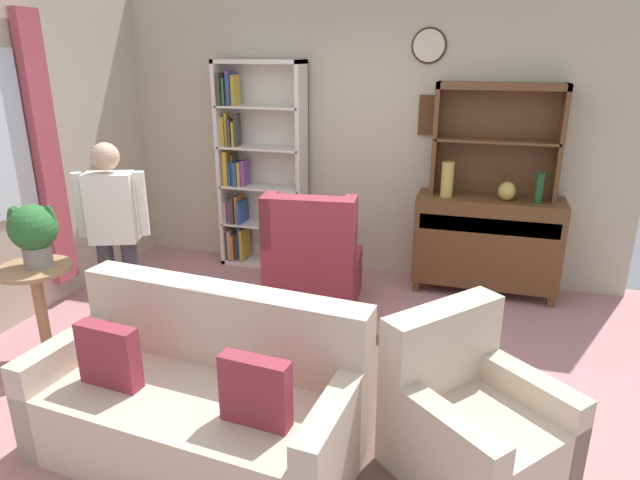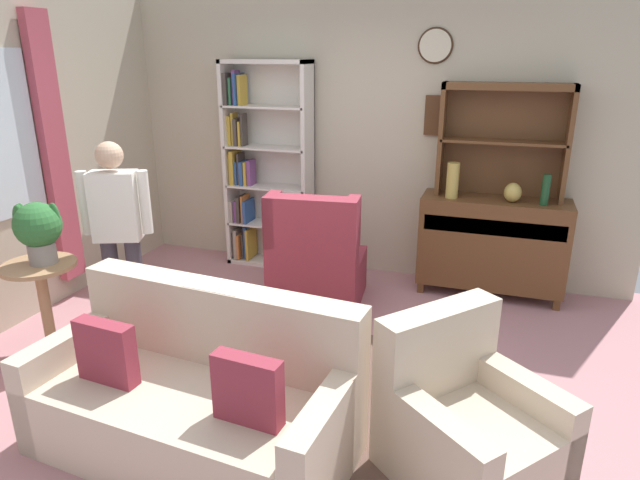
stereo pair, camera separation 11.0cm
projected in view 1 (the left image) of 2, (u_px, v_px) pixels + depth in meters
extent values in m
cube|color=#B27A7F|center=(299.00, 375.00, 3.92)|extent=(5.40, 4.60, 0.02)
cube|color=#BCB299|center=(367.00, 135.00, 5.39)|extent=(5.00, 0.06, 2.80)
cylinder|color=beige|center=(429.00, 46.00, 4.93)|extent=(0.28, 0.03, 0.28)
torus|color=#382314|center=(429.00, 46.00, 4.93)|extent=(0.31, 0.02, 0.31)
cube|color=#4C2D19|center=(434.00, 115.00, 5.10)|extent=(0.28, 0.03, 0.36)
cube|color=#B24756|center=(47.00, 154.00, 4.67)|extent=(0.08, 0.24, 2.30)
cube|color=brown|center=(313.00, 402.00, 3.59)|extent=(2.22, 2.01, 0.01)
cube|color=silver|center=(224.00, 165.00, 5.72)|extent=(0.04, 0.30, 2.10)
cube|color=silver|center=(302.00, 170.00, 5.49)|extent=(0.04, 0.30, 2.10)
cube|color=silver|center=(259.00, 61.00, 5.27)|extent=(0.90, 0.30, 0.04)
cube|color=silver|center=(265.00, 262.00, 5.94)|extent=(0.90, 0.30, 0.04)
cube|color=silver|center=(268.00, 165.00, 5.73)|extent=(0.90, 0.01, 2.10)
cube|color=silver|center=(264.00, 224.00, 5.80)|extent=(0.86, 0.30, 0.02)
cube|color=#3F3833|center=(230.00, 244.00, 5.97)|extent=(0.03, 0.19, 0.28)
cube|color=gray|center=(233.00, 243.00, 5.96)|extent=(0.04, 0.23, 0.31)
cube|color=#CC7233|center=(236.00, 245.00, 5.96)|extent=(0.02, 0.24, 0.26)
cube|color=#3F3833|center=(239.00, 245.00, 5.95)|extent=(0.02, 0.16, 0.27)
cube|color=#284C8C|center=(242.00, 242.00, 5.92)|extent=(0.04, 0.14, 0.35)
cube|color=gold|center=(245.00, 243.00, 5.92)|extent=(0.03, 0.24, 0.33)
cube|color=silver|center=(263.00, 187.00, 5.67)|extent=(0.86, 0.30, 0.02)
cube|color=gray|center=(229.00, 211.00, 5.85)|extent=(0.03, 0.23, 0.23)
cube|color=#723F7F|center=(232.00, 211.00, 5.84)|extent=(0.03, 0.18, 0.23)
cube|color=#3F3833|center=(236.00, 209.00, 5.82)|extent=(0.04, 0.23, 0.28)
cube|color=#CC7233|center=(239.00, 209.00, 5.81)|extent=(0.02, 0.19, 0.29)
cube|color=#284C8C|center=(242.00, 211.00, 5.80)|extent=(0.03, 0.24, 0.24)
cube|color=silver|center=(262.00, 148.00, 5.54)|extent=(0.86, 0.30, 0.02)
cube|color=gold|center=(226.00, 169.00, 5.70)|extent=(0.02, 0.14, 0.32)
cube|color=gold|center=(229.00, 168.00, 5.69)|extent=(0.04, 0.22, 0.35)
cube|color=#284C8C|center=(232.00, 173.00, 5.70)|extent=(0.02, 0.17, 0.24)
cube|color=#3F3833|center=(235.00, 169.00, 5.68)|extent=(0.02, 0.15, 0.33)
cube|color=#284C8C|center=(238.00, 173.00, 5.68)|extent=(0.04, 0.19, 0.24)
cube|color=gold|center=(242.00, 173.00, 5.67)|extent=(0.03, 0.18, 0.24)
cube|color=#723F7F|center=(245.00, 173.00, 5.66)|extent=(0.04, 0.15, 0.26)
cube|color=silver|center=(260.00, 107.00, 5.41)|extent=(0.86, 0.30, 0.02)
cube|color=gold|center=(224.00, 131.00, 5.58)|extent=(0.04, 0.13, 0.29)
cube|color=gold|center=(228.00, 129.00, 5.56)|extent=(0.03, 0.11, 0.33)
cube|color=#3F3833|center=(231.00, 132.00, 5.56)|extent=(0.04, 0.16, 0.27)
cube|color=gold|center=(235.00, 134.00, 5.55)|extent=(0.02, 0.15, 0.25)
cube|color=#3F3833|center=(237.00, 130.00, 5.53)|extent=(0.02, 0.13, 0.32)
cube|color=#3F3833|center=(222.00, 89.00, 5.44)|extent=(0.04, 0.23, 0.31)
cube|color=#337247|center=(226.00, 91.00, 5.44)|extent=(0.02, 0.17, 0.26)
cube|color=#723F7F|center=(229.00, 88.00, 5.42)|extent=(0.04, 0.12, 0.33)
cube|color=#284C8C|center=(232.00, 89.00, 5.41)|extent=(0.02, 0.23, 0.31)
cube|color=gold|center=(236.00, 90.00, 5.40)|extent=(0.03, 0.17, 0.29)
cube|color=brown|center=(486.00, 240.00, 5.11)|extent=(1.30, 0.45, 0.82)
cube|color=brown|center=(416.00, 286.00, 5.26)|extent=(0.06, 0.06, 0.10)
cube|color=brown|center=(550.00, 301.00, 4.93)|extent=(0.06, 0.06, 0.10)
cube|color=brown|center=(420.00, 272.00, 5.58)|extent=(0.06, 0.06, 0.10)
cube|color=brown|center=(547.00, 286.00, 5.25)|extent=(0.06, 0.06, 0.10)
cube|color=#492C18|center=(488.00, 226.00, 4.84)|extent=(1.20, 0.01, 0.14)
cube|color=brown|center=(436.00, 138.00, 5.03)|extent=(0.04, 0.26, 1.00)
cube|color=brown|center=(561.00, 143.00, 4.74)|extent=(0.04, 0.26, 1.00)
cube|color=brown|center=(502.00, 86.00, 4.73)|extent=(1.10, 0.26, 0.06)
cube|color=brown|center=(496.00, 141.00, 4.88)|extent=(1.06, 0.26, 0.02)
cube|color=brown|center=(496.00, 139.00, 4.99)|extent=(1.10, 0.01, 1.00)
cylinder|color=tan|center=(447.00, 179.00, 4.95)|extent=(0.11, 0.11, 0.32)
ellipsoid|color=tan|center=(507.00, 191.00, 4.85)|extent=(0.15, 0.15, 0.17)
cylinder|color=#194223|center=(539.00, 188.00, 4.74)|extent=(0.07, 0.07, 0.27)
cube|color=beige|center=(197.00, 422.00, 3.08)|extent=(1.87, 1.00, 0.42)
cube|color=beige|center=(223.00, 324.00, 3.21)|extent=(1.81, 0.36, 0.48)
cube|color=beige|center=(79.00, 377.00, 3.34)|extent=(0.21, 0.86, 0.60)
cube|color=beige|center=(336.00, 446.00, 2.76)|extent=(0.21, 0.86, 0.60)
cube|color=maroon|center=(109.00, 356.00, 3.00)|extent=(0.37, 0.13, 0.36)
cube|color=maroon|center=(255.00, 391.00, 2.69)|extent=(0.37, 0.13, 0.36)
cube|color=white|center=(220.00, 286.00, 3.14)|extent=(0.37, 0.21, 0.00)
cube|color=beige|center=(477.00, 444.00, 2.92)|extent=(1.08, 1.08, 0.40)
cube|color=beige|center=(442.00, 347.00, 3.01)|extent=(0.62, 0.69, 0.48)
cube|color=beige|center=(436.00, 454.00, 2.74)|extent=(0.69, 0.61, 0.55)
cube|color=beige|center=(516.00, 412.00, 3.05)|extent=(0.69, 0.61, 0.55)
cube|color=maroon|center=(315.00, 279.00, 5.01)|extent=(0.87, 0.88, 0.42)
cube|color=maroon|center=(308.00, 234.00, 4.56)|extent=(0.80, 0.29, 0.63)
cube|color=maroon|center=(350.00, 224.00, 4.51)|extent=(0.13, 0.29, 0.44)
cube|color=maroon|center=(269.00, 220.00, 4.62)|extent=(0.13, 0.29, 0.44)
cylinder|color=#A87F56|center=(34.00, 269.00, 3.90)|extent=(0.52, 0.52, 0.03)
cylinder|color=#A87F56|center=(42.00, 315.00, 4.02)|extent=(0.08, 0.08, 0.69)
cylinder|color=#A87F56|center=(49.00, 355.00, 4.13)|extent=(0.36, 0.36, 0.03)
cylinder|color=gray|center=(38.00, 256.00, 3.89)|extent=(0.19, 0.19, 0.15)
sphere|color=#2D6B33|center=(33.00, 228.00, 3.82)|extent=(0.33, 0.33, 0.33)
ellipsoid|color=#2D6B33|center=(17.00, 222.00, 3.83)|extent=(0.10, 0.06, 0.23)
ellipsoid|color=#2D6B33|center=(50.00, 221.00, 3.84)|extent=(0.10, 0.06, 0.23)
ellipsoid|color=#2D6B33|center=(14.00, 223.00, 3.79)|extent=(0.10, 0.06, 0.23)
ellipsoid|color=#2D6B33|center=(15.00, 223.00, 3.81)|extent=(0.10, 0.06, 0.23)
cylinder|color=#38333D|center=(110.00, 291.00, 4.27)|extent=(0.16, 0.16, 0.82)
cylinder|color=#38333D|center=(134.00, 290.00, 4.28)|extent=(0.16, 0.16, 0.82)
cube|color=silver|center=(112.00, 208.00, 4.06)|extent=(0.39, 0.31, 0.52)
sphere|color=tan|center=(105.00, 156.00, 3.93)|extent=(0.26, 0.26, 0.20)
cylinder|color=silver|center=(80.00, 205.00, 4.03)|extent=(0.10, 0.10, 0.48)
cylinder|color=silver|center=(142.00, 204.00, 4.07)|extent=(0.10, 0.10, 0.48)
cube|color=brown|center=(293.00, 326.00, 3.73)|extent=(0.80, 0.50, 0.03)
cube|color=brown|center=(231.00, 361.00, 3.70)|extent=(0.05, 0.05, 0.39)
cube|color=brown|center=(337.00, 379.00, 3.50)|extent=(0.05, 0.05, 0.39)
cube|color=brown|center=(256.00, 331.00, 4.10)|extent=(0.05, 0.05, 0.39)
cube|color=brown|center=(353.00, 346.00, 3.90)|extent=(0.05, 0.05, 0.39)
cube|color=#284C8C|center=(282.00, 324.00, 3.71)|extent=(0.17, 0.14, 0.02)
cube|color=#CC7233|center=(283.00, 322.00, 3.70)|extent=(0.15, 0.13, 0.02)
cube|color=gray|center=(283.00, 319.00, 3.69)|extent=(0.17, 0.15, 0.02)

